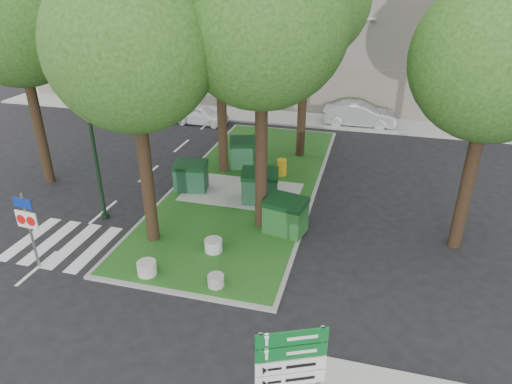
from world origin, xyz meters
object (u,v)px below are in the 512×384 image
(tree_median_mid, at_px, (221,20))
(dumpster_c, at_px, (260,186))
(tree_median_near_right, at_px, (265,2))
(tree_street_right, at_px, (502,42))
(bollard_left, at_px, (147,268))
(tree_median_near_left, at_px, (133,29))
(bollard_mid, at_px, (213,245))
(tree_street_left, at_px, (15,4))
(dumpster_a, at_px, (191,176))
(traffic_sign_pole, at_px, (28,221))
(bollard_right, at_px, (216,280))
(litter_bin, at_px, (282,167))
(car_silver, at_px, (359,114))
(street_lamp, at_px, (93,139))
(directional_sign, at_px, (290,367))
(dumpster_b, at_px, (246,153))
(dumpster_d, at_px, (285,216))
(car_white, at_px, (200,114))

(tree_median_mid, height_order, dumpster_c, tree_median_mid)
(tree_median_mid, bearing_deg, tree_median_near_right, -56.31)
(tree_street_right, height_order, bollard_left, tree_street_right)
(tree_median_near_left, relative_size, bollard_mid, 17.11)
(tree_street_left, relative_size, dumpster_a, 7.04)
(bollard_left, distance_m, traffic_sign_pole, 4.05)
(dumpster_c, bearing_deg, tree_median_mid, 120.64)
(tree_median_mid, relative_size, traffic_sign_pole, 3.70)
(bollard_right, bearing_deg, litter_bin, 88.64)
(tree_median_mid, xyz_separation_m, traffic_sign_pole, (-3.60, -8.95, -5.25))
(dumpster_c, height_order, car_silver, dumpster_c)
(tree_street_left, distance_m, litter_bin, 12.86)
(dumpster_c, relative_size, litter_bin, 2.12)
(tree_median_near_right, distance_m, tree_street_right, 7.09)
(tree_median_near_right, relative_size, litter_bin, 14.43)
(tree_street_right, bearing_deg, street_lamp, -173.71)
(tree_median_mid, xyz_separation_m, street_lamp, (-3.24, -5.46, -3.67))
(bollard_right, xyz_separation_m, traffic_sign_pole, (-6.11, -0.39, 1.43))
(bollard_left, distance_m, directional_sign, 7.10)
(tree_median_near_right, xyz_separation_m, tree_median_mid, (-3.00, 4.50, -1.01))
(dumpster_b, height_order, dumpster_d, dumpster_b)
(tree_street_right, bearing_deg, bollard_left, -155.09)
(tree_median_near_left, height_order, street_lamp, tree_median_near_left)
(bollard_mid, xyz_separation_m, traffic_sign_pole, (-5.39, -2.19, 1.39))
(tree_street_right, bearing_deg, car_silver, 107.89)
(dumpster_b, relative_size, bollard_right, 3.48)
(tree_median_mid, relative_size, litter_bin, 12.58)
(dumpster_c, height_order, dumpster_d, dumpster_c)
(tree_street_left, bearing_deg, street_lamp, -30.01)
(tree_median_near_left, relative_size, tree_street_right, 1.05)
(bollard_right, bearing_deg, tree_median_mid, 106.33)
(dumpster_d, distance_m, car_silver, 14.11)
(tree_median_near_right, distance_m, dumpster_c, 7.44)
(bollard_left, distance_m, car_silver, 18.56)
(tree_median_mid, height_order, directional_sign, tree_median_mid)
(tree_street_right, xyz_separation_m, dumpster_a, (-10.81, 1.62, -6.23))
(tree_street_right, height_order, car_white, tree_street_right)
(tree_street_left, relative_size, traffic_sign_pole, 4.07)
(dumpster_b, bearing_deg, street_lamp, -138.75)
(tree_street_right, relative_size, directional_sign, 3.60)
(directional_sign, bearing_deg, street_lamp, 116.39)
(bollard_mid, bearing_deg, bollard_left, -131.61)
(tree_street_left, xyz_separation_m, bollard_right, (10.01, -5.56, -7.35))
(street_lamp, relative_size, car_white, 1.44)
(tree_median_mid, xyz_separation_m, bollard_right, (2.51, -8.56, -6.68))
(dumpster_d, distance_m, directional_sign, 8.26)
(bollard_mid, distance_m, car_white, 14.90)
(dumpster_b, xyz_separation_m, litter_bin, (1.93, -0.62, -0.29))
(street_lamp, bearing_deg, car_white, 93.52)
(bollard_mid, bearing_deg, bollard_right, -68.13)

